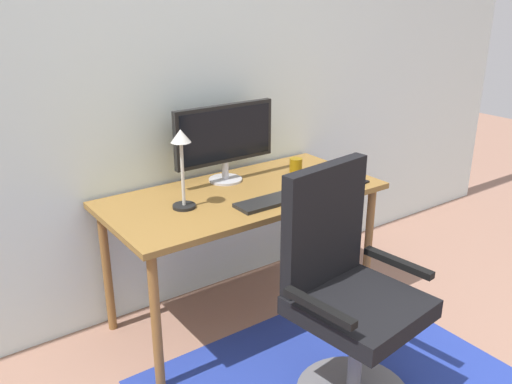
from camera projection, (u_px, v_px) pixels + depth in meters
wall_back at (126, 73)px, 2.66m from camera, size 6.00×0.10×2.60m
desk at (243, 205)px, 2.81m from camera, size 1.42×0.68×0.71m
monitor at (225, 137)px, 2.86m from camera, size 0.58×0.18×0.41m
keyboard at (276, 200)px, 2.66m from camera, size 0.43×0.13×0.02m
computer_mouse at (316, 184)px, 2.84m from camera, size 0.06×0.10×0.03m
coffee_cup at (296, 167)px, 3.01m from camera, size 0.07×0.07×0.10m
cell_phone at (355, 180)px, 2.94m from camera, size 0.09×0.15×0.01m
desk_lamp at (182, 156)px, 2.50m from camera, size 0.11×0.11×0.38m
office_chair at (347, 308)px, 2.26m from camera, size 0.59×0.52×1.04m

